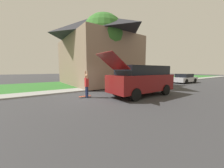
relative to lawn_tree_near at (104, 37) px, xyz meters
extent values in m
plane|color=#333335|center=(4.60, -3.75, -5.54)|extent=(120.00, 120.00, 0.00)
cube|color=#2D6B28|center=(-3.40, 2.25, -5.50)|extent=(10.00, 80.00, 0.08)
cube|color=gray|center=(1.00, 2.25, -5.49)|extent=(1.80, 80.00, 0.10)
cube|color=#89705B|center=(-2.92, 0.72, -2.58)|extent=(10.16, 7.54, 5.75)
pyramid|color=#28282D|center=(-2.92, 0.72, 1.82)|extent=(10.96, 8.34, 3.04)
cylinder|color=brown|center=(0.00, 0.00, -3.37)|extent=(0.36, 0.36, 4.17)
sphere|color=#38752D|center=(0.00, 0.00, 0.02)|extent=(4.76, 4.76, 4.76)
cube|color=maroon|center=(5.98, -0.43, -4.58)|extent=(1.98, 5.14, 1.17)
cube|color=black|center=(5.98, -0.30, -3.68)|extent=(1.82, 4.01, 0.65)
cylinder|color=black|center=(5.03, 1.16, -5.14)|extent=(0.24, 0.79, 0.79)
cylinder|color=black|center=(6.93, 1.16, -5.14)|extent=(0.24, 0.79, 0.79)
cylinder|color=black|center=(5.03, -2.02, -5.14)|extent=(0.24, 0.79, 0.79)
cylinder|color=black|center=(6.93, -2.02, -5.14)|extent=(0.24, 0.79, 0.79)
cube|color=maroon|center=(5.98, -3.05, -3.15)|extent=(1.74, 1.36, 0.97)
cube|color=#B7B7BC|center=(3.32, 11.91, -5.03)|extent=(1.82, 4.52, 0.63)
cube|color=black|center=(3.32, 11.80, -4.46)|extent=(1.60, 2.35, 0.51)
cylinder|color=black|center=(2.44, 13.27, -5.21)|extent=(0.20, 0.66, 0.66)
cylinder|color=black|center=(4.19, 13.27, -5.21)|extent=(0.20, 0.66, 0.66)
cylinder|color=black|center=(2.44, 10.55, -5.21)|extent=(0.20, 0.66, 0.66)
cylinder|color=black|center=(4.19, 10.55, -5.21)|extent=(0.20, 0.66, 0.66)
cylinder|color=#192347|center=(4.25, -4.04, -5.16)|extent=(0.13, 0.13, 0.76)
cylinder|color=#192347|center=(4.42, -4.04, -5.16)|extent=(0.13, 0.13, 0.76)
cube|color=#B22323|center=(4.34, -4.04, -4.48)|extent=(0.25, 0.20, 0.58)
sphere|color=#9E7051|center=(4.34, -4.04, -4.05)|extent=(0.21, 0.21, 0.21)
cylinder|color=#9E7051|center=(4.18, -4.04, -3.98)|extent=(0.09, 0.09, 0.52)
cylinder|color=#9E7051|center=(4.50, -4.04, -3.98)|extent=(0.09, 0.09, 0.52)
cube|color=#B73D23|center=(4.21, -4.12, -5.45)|extent=(0.19, 0.83, 0.02)
cylinder|color=silver|center=(4.12, -3.87, -5.51)|extent=(0.03, 0.06, 0.06)
cylinder|color=silver|center=(4.29, -3.87, -5.51)|extent=(0.03, 0.06, 0.06)
cylinder|color=silver|center=(4.12, -4.38, -5.51)|extent=(0.03, 0.06, 0.06)
cylinder|color=silver|center=(4.29, -4.38, -5.51)|extent=(0.03, 0.06, 0.06)
camera|label=1|loc=(12.15, -7.46, -3.66)|focal=20.00mm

